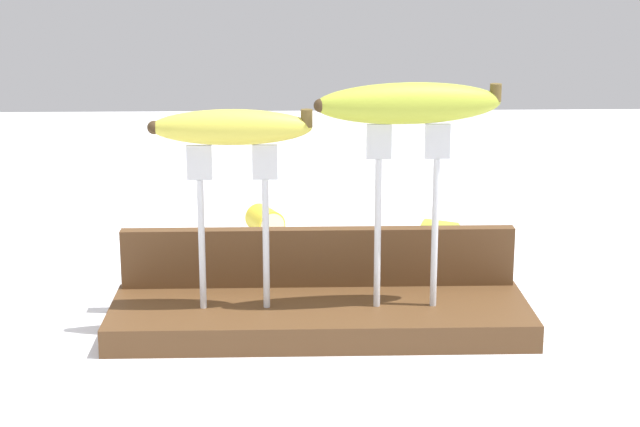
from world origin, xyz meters
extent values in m
plane|color=silver|center=(0.00, 0.00, 0.00)|extent=(3.00, 3.00, 0.00)
cube|color=brown|center=(0.00, 0.00, 0.01)|extent=(0.45, 0.15, 0.03)
cube|color=brown|center=(0.00, 0.07, 0.06)|extent=(0.44, 0.02, 0.07)
cylinder|color=silver|center=(-0.12, -0.01, 0.10)|extent=(0.01, 0.01, 0.14)
cube|color=silver|center=(-0.12, -0.01, 0.19)|extent=(0.03, 0.00, 0.04)
cylinder|color=silver|center=(-0.06, -0.01, 0.10)|extent=(0.01, 0.01, 0.14)
cube|color=silver|center=(-0.06, -0.01, 0.19)|extent=(0.03, 0.00, 0.04)
cylinder|color=silver|center=(0.06, -0.01, 0.11)|extent=(0.01, 0.01, 0.16)
cube|color=silver|center=(0.06, -0.01, 0.21)|extent=(0.03, 0.00, 0.04)
cylinder|color=silver|center=(0.12, -0.01, 0.11)|extent=(0.01, 0.01, 0.16)
cube|color=silver|center=(0.12, -0.01, 0.21)|extent=(0.03, 0.00, 0.04)
ellipsoid|color=#DBD147|center=(-0.09, -0.01, 0.22)|extent=(0.16, 0.04, 0.04)
cylinder|color=brown|center=(-0.01, -0.01, 0.23)|extent=(0.01, 0.01, 0.02)
sphere|color=#3F2D19|center=(-0.17, -0.01, 0.22)|extent=(0.01, 0.01, 0.01)
ellipsoid|color=#B2C138|center=(0.09, -0.01, 0.25)|extent=(0.20, 0.06, 0.04)
cylinder|color=brown|center=(0.18, 0.01, 0.25)|extent=(0.01, 0.01, 0.02)
sphere|color=#3F2D19|center=(0.00, -0.02, 0.25)|extent=(0.01, 0.01, 0.01)
cylinder|color=#B2C138|center=(0.17, 0.31, 0.02)|extent=(0.06, 0.06, 0.04)
cylinder|color=beige|center=(0.15, 0.32, 0.02)|extent=(0.02, 0.03, 0.03)
cylinder|color=yellow|center=(-0.07, 0.38, 0.02)|extent=(0.06, 0.07, 0.04)
cylinder|color=beige|center=(-0.06, 0.36, 0.02)|extent=(0.03, 0.02, 0.03)
camera|label=1|loc=(-0.03, -1.07, 0.41)|focal=59.76mm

